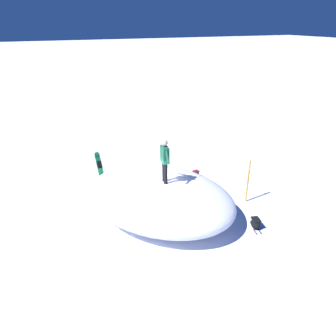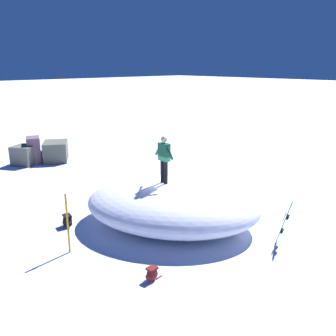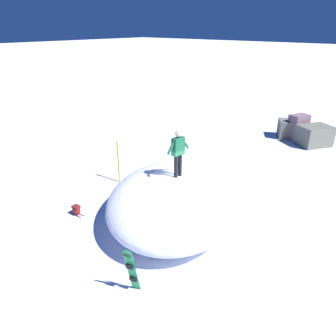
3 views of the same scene
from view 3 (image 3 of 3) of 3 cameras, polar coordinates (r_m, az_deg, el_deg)
The scene contains 8 objects.
ground at distance 11.87m, azimuth 3.00°, elevation -9.40°, with size 240.00×240.00×0.00m, color white.
snow_mound at distance 11.74m, azimuth 1.13°, elevation -5.43°, with size 6.25×4.66×1.52m, color white.
snowboarder_standing at distance 11.28m, azimuth 1.77°, elevation 3.05°, with size 1.03×0.27×1.69m.
snowboard_primary_upright at distance 8.72m, azimuth -6.37°, elevation -17.19°, with size 0.48×0.37×1.54m.
backpack_near at distance 15.29m, azimuth -1.36°, elevation -0.41°, with size 0.69×0.41×0.43m.
backpack_far at distance 12.65m, azimuth -15.65°, elevation -7.05°, with size 0.30×0.50×0.38m.
trail_marker_pole at distance 14.45m, azimuth -8.62°, elevation 1.19°, with size 0.10×0.10×1.91m.
rock_outcrop at distance 21.19m, azimuth 22.36°, elevation 5.77°, with size 2.37×3.52×1.52m.
Camera 3 is at (-7.94, -5.97, 6.50)m, focal length 35.11 mm.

